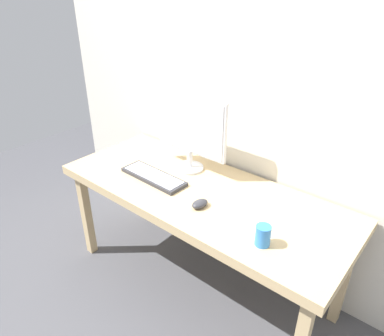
# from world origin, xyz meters

# --- Properties ---
(ground_plane) EXTENTS (6.00, 6.00, 0.00)m
(ground_plane) POSITION_xyz_m (0.00, 0.00, 0.00)
(ground_plane) COLOR #4C4C51
(wall_back) EXTENTS (3.14, 0.04, 3.00)m
(wall_back) POSITION_xyz_m (0.00, 0.39, 1.50)
(wall_back) COLOR silver
(wall_back) RESTS_ON ground_plane
(desk) EXTENTS (1.74, 0.70, 0.72)m
(desk) POSITION_xyz_m (0.00, 0.00, 0.65)
(desk) COLOR tan
(desk) RESTS_ON ground_plane
(monitor) EXTENTS (0.51, 0.17, 0.48)m
(monitor) POSITION_xyz_m (-0.21, 0.16, 0.98)
(monitor) COLOR silver
(monitor) RESTS_ON desk
(keyboard_primary) EXTENTS (0.44, 0.16, 0.03)m
(keyboard_primary) POSITION_xyz_m (-0.30, -0.08, 0.73)
(keyboard_primary) COLOR #333338
(keyboard_primary) RESTS_ON desk
(mouse) EXTENTS (0.08, 0.11, 0.04)m
(mouse) POSITION_xyz_m (0.11, -0.14, 0.74)
(mouse) COLOR #333338
(mouse) RESTS_ON desk
(coffee_mug) EXTENTS (0.07, 0.07, 0.10)m
(coffee_mug) POSITION_xyz_m (0.51, -0.19, 0.77)
(coffee_mug) COLOR #337FD8
(coffee_mug) RESTS_ON desk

